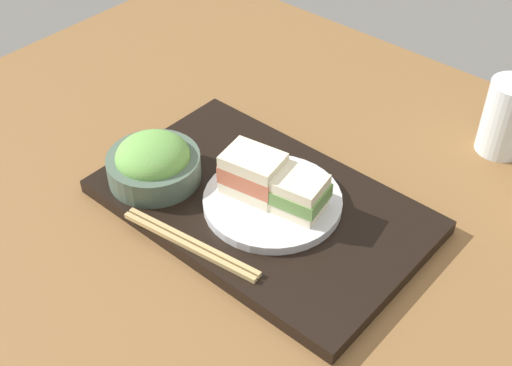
{
  "coord_description": "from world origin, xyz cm",
  "views": [
    {
      "loc": [
        40.54,
        -56.24,
        66.26
      ],
      "look_at": [
        -5.78,
        -3.08,
        5.0
      ],
      "focal_mm": 47.58,
      "sensor_mm": 36.0,
      "label": 1
    }
  ],
  "objects_px": {
    "salad_bowl": "(154,162)",
    "sandwich_plate": "(273,201)",
    "sandwich_near": "(253,173)",
    "drinking_glass": "(506,117)",
    "chopsticks_pair": "(190,244)",
    "sandwich_far": "(293,191)"
  },
  "relations": [
    {
      "from": "sandwich_far",
      "to": "drinking_glass",
      "type": "bearing_deg",
      "value": 67.92
    },
    {
      "from": "sandwich_plate",
      "to": "sandwich_near",
      "type": "relative_size",
      "value": 2.14
    },
    {
      "from": "sandwich_far",
      "to": "chopsticks_pair",
      "type": "xyz_separation_m",
      "value": [
        -0.06,
        -0.14,
        -0.04
      ]
    },
    {
      "from": "sandwich_far",
      "to": "chopsticks_pair",
      "type": "distance_m",
      "value": 0.15
    },
    {
      "from": "sandwich_plate",
      "to": "sandwich_far",
      "type": "height_order",
      "value": "sandwich_far"
    },
    {
      "from": "sandwich_far",
      "to": "drinking_glass",
      "type": "distance_m",
      "value": 0.37
    },
    {
      "from": "sandwich_plate",
      "to": "drinking_glass",
      "type": "height_order",
      "value": "drinking_glass"
    },
    {
      "from": "drinking_glass",
      "to": "salad_bowl",
      "type": "bearing_deg",
      "value": -128.73
    },
    {
      "from": "sandwich_near",
      "to": "sandwich_far",
      "type": "height_order",
      "value": "sandwich_near"
    },
    {
      "from": "sandwich_near",
      "to": "sandwich_far",
      "type": "distance_m",
      "value": 0.06
    },
    {
      "from": "sandwich_near",
      "to": "salad_bowl",
      "type": "xyz_separation_m",
      "value": [
        -0.14,
        -0.06,
        -0.02
      ]
    },
    {
      "from": "sandwich_near",
      "to": "salad_bowl",
      "type": "height_order",
      "value": "sandwich_near"
    },
    {
      "from": "salad_bowl",
      "to": "sandwich_plate",
      "type": "bearing_deg",
      "value": 22.21
    },
    {
      "from": "sandwich_near",
      "to": "drinking_glass",
      "type": "xyz_separation_m",
      "value": [
        0.2,
        0.36,
        -0.0
      ]
    },
    {
      "from": "sandwich_plate",
      "to": "sandwich_far",
      "type": "xyz_separation_m",
      "value": [
        0.03,
        0.01,
        0.03
      ]
    },
    {
      "from": "sandwich_plate",
      "to": "sandwich_near",
      "type": "xyz_separation_m",
      "value": [
        -0.03,
        -0.01,
        0.04
      ]
    },
    {
      "from": "sandwich_plate",
      "to": "drinking_glass",
      "type": "distance_m",
      "value": 0.39
    },
    {
      "from": "salad_bowl",
      "to": "sandwich_far",
      "type": "bearing_deg",
      "value": 20.65
    },
    {
      "from": "sandwich_far",
      "to": "sandwich_near",
      "type": "bearing_deg",
      "value": -168.45
    },
    {
      "from": "sandwich_far",
      "to": "drinking_glass",
      "type": "relative_size",
      "value": 0.78
    },
    {
      "from": "sandwich_plate",
      "to": "drinking_glass",
      "type": "bearing_deg",
      "value": 64.14
    },
    {
      "from": "drinking_glass",
      "to": "chopsticks_pair",
      "type": "bearing_deg",
      "value": -112.61
    }
  ]
}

